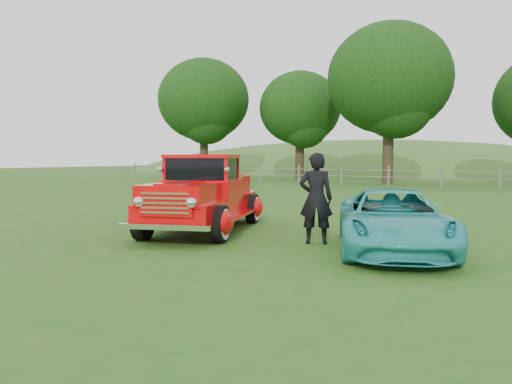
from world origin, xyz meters
The scene contains 9 objects.
ground centered at (0.00, 0.00, 0.00)m, with size 140.00×140.00×0.00m, color #235316.
distant_hills centered at (-4.08, 59.46, -4.55)m, with size 116.00×60.00×18.00m.
fence_line centered at (0.00, 22.00, 0.60)m, with size 48.00×0.12×1.20m.
tree_far_west centered at (-20.00, 26.00, 6.49)m, with size 7.60×7.60×9.93m.
tree_mid_west centered at (-12.00, 28.00, 5.55)m, with size 6.40×6.40×8.46m.
tree_near_west centered at (-4.00, 25.00, 6.80)m, with size 8.00×8.00×10.42m.
red_pickup centered at (-1.14, 1.84, 0.80)m, with size 3.43×5.28×1.78m.
teal_sedan centered at (3.38, 1.65, 0.57)m, with size 1.88×4.07×1.13m, color teal.
man centered at (1.83, 1.65, 0.91)m, with size 0.66×0.43×1.81m, color black.
Camera 1 is at (6.05, -7.32, 1.72)m, focal length 35.00 mm.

